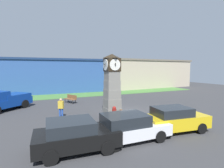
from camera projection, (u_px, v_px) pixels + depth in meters
ground_plane at (127, 111)px, 16.11m from camera, size 67.22×67.22×0.00m
clock_tower at (112, 86)px, 14.10m from camera, size 1.39×1.43×5.05m
bollard_near_tower at (114, 114)px, 12.88m from camera, size 0.32×0.32×1.12m
bollard_mid_row at (121, 117)px, 11.99m from camera, size 0.28×0.28×1.11m
bollard_far_row at (143, 123)px, 10.85m from camera, size 0.21×0.21×0.96m
car_navy_sedan at (75, 135)px, 8.27m from camera, size 4.03×2.28×1.49m
car_near_tower at (128, 127)px, 9.46m from camera, size 4.27×2.10×1.46m
car_by_building at (175, 119)px, 10.82m from camera, size 4.13×2.24×1.53m
pickup_truck at (3, 100)px, 16.27m from camera, size 5.00×4.90×1.85m
bench at (71, 98)px, 19.75m from camera, size 1.21×1.66×0.90m
pedestrian_near_bench at (61, 107)px, 13.66m from camera, size 0.47×0.42×1.58m
warehouse_blue_far at (55, 75)px, 30.92m from camera, size 20.44×11.30×5.44m
storefront_low_left at (142, 73)px, 38.07m from camera, size 19.24×11.25×5.64m
grass_verge_far at (77, 94)px, 26.55m from camera, size 40.33×6.39×0.04m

